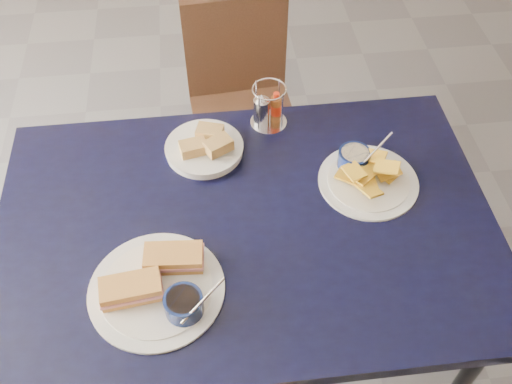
{
  "coord_description": "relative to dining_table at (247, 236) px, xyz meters",
  "views": [
    {
      "loc": [
        -0.15,
        -0.99,
        1.93
      ],
      "look_at": [
        -0.04,
        -0.06,
        0.82
      ],
      "focal_mm": 40.0,
      "sensor_mm": 36.0,
      "label": 1
    }
  ],
  "objects": [
    {
      "name": "bread_basket",
      "position": [
        -0.09,
        0.27,
        0.08
      ],
      "size": [
        0.22,
        0.22,
        0.07
      ],
      "color": "white",
      "rests_on": "dining_table"
    },
    {
      "name": "condiment_caddy",
      "position": [
        0.1,
        0.37,
        0.12
      ],
      "size": [
        0.11,
        0.11,
        0.14
      ],
      "color": "silver",
      "rests_on": "dining_table"
    },
    {
      "name": "sandwich_plate",
      "position": [
        -0.22,
        -0.18,
        0.08
      ],
      "size": [
        0.33,
        0.32,
        0.12
      ],
      "color": "white",
      "rests_on": "dining_table"
    },
    {
      "name": "chair_far",
      "position": [
        0.07,
        0.85,
        -0.21
      ],
      "size": [
        0.42,
        0.4,
        0.83
      ],
      "color": "#311B10",
      "rests_on": "ground"
    },
    {
      "name": "dining_table",
      "position": [
        0.0,
        0.0,
        0.0
      ],
      "size": [
        1.3,
        0.87,
        0.75
      ],
      "color": "black",
      "rests_on": "ground"
    },
    {
      "name": "plantain_plate",
      "position": [
        0.34,
        0.12,
        0.08
      ],
      "size": [
        0.27,
        0.27,
        0.12
      ],
      "color": "white",
      "rests_on": "dining_table"
    },
    {
      "name": "ground",
      "position": [
        0.07,
        0.1,
        -0.69
      ],
      "size": [
        6.0,
        6.0,
        0.0
      ],
      "primitive_type": "plane",
      "color": "#535358",
      "rests_on": "ground"
    }
  ]
}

